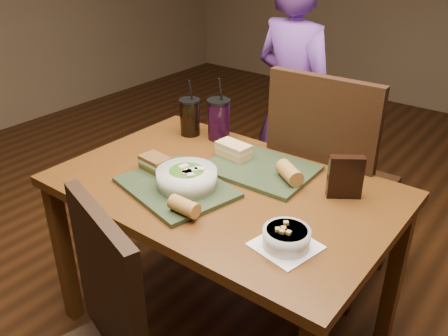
{
  "coord_description": "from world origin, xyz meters",
  "views": [
    {
      "loc": [
        0.98,
        -1.26,
        1.65
      ],
      "look_at": [
        0.0,
        0.0,
        0.82
      ],
      "focal_mm": 38.0,
      "sensor_mm": 36.0,
      "label": 1
    }
  ],
  "objects_px": {
    "chair_far": "(328,176)",
    "tray_near": "(176,187)",
    "cup_berry": "(219,119)",
    "baguette_far": "(289,173)",
    "sandwich_far": "(234,150)",
    "sandwich_near": "(155,163)",
    "chip_bag": "(345,177)",
    "tray_far": "(260,168)",
    "dining_table": "(224,204)",
    "salad_bowl": "(187,177)",
    "soup_bowl": "(286,237)",
    "cup_cola": "(190,117)",
    "baguette_near": "(184,206)",
    "diner": "(293,104)"
  },
  "relations": [
    {
      "from": "diner",
      "to": "chip_bag",
      "type": "height_order",
      "value": "diner"
    },
    {
      "from": "tray_far",
      "to": "sandwich_far",
      "type": "xyz_separation_m",
      "value": [
        -0.15,
        0.01,
        0.04
      ]
    },
    {
      "from": "chair_far",
      "to": "chip_bag",
      "type": "distance_m",
      "value": 0.45
    },
    {
      "from": "dining_table",
      "to": "cup_cola",
      "type": "height_order",
      "value": "cup_cola"
    },
    {
      "from": "dining_table",
      "to": "tray_far",
      "type": "xyz_separation_m",
      "value": [
        0.05,
        0.18,
        0.1
      ]
    },
    {
      "from": "dining_table",
      "to": "salad_bowl",
      "type": "xyz_separation_m",
      "value": [
        -0.08,
        -0.12,
        0.15
      ]
    },
    {
      "from": "tray_far",
      "to": "chip_bag",
      "type": "xyz_separation_m",
      "value": [
        0.36,
        0.02,
        0.07
      ]
    },
    {
      "from": "chair_far",
      "to": "sandwich_near",
      "type": "bearing_deg",
      "value": -126.53
    },
    {
      "from": "chair_far",
      "to": "tray_far",
      "type": "height_order",
      "value": "chair_far"
    },
    {
      "from": "diner",
      "to": "tray_near",
      "type": "distance_m",
      "value": 1.1
    },
    {
      "from": "baguette_far",
      "to": "cup_cola",
      "type": "bearing_deg",
      "value": 168.01
    },
    {
      "from": "dining_table",
      "to": "chair_far",
      "type": "xyz_separation_m",
      "value": [
        0.19,
        0.53,
        -0.04
      ]
    },
    {
      "from": "tray_near",
      "to": "baguette_far",
      "type": "bearing_deg",
      "value": 43.38
    },
    {
      "from": "diner",
      "to": "baguette_near",
      "type": "relative_size",
      "value": 13.84
    },
    {
      "from": "diner",
      "to": "cup_cola",
      "type": "relative_size",
      "value": 5.61
    },
    {
      "from": "tray_near",
      "to": "sandwich_far",
      "type": "xyz_separation_m",
      "value": [
        0.02,
        0.34,
        0.04
      ]
    },
    {
      "from": "tray_far",
      "to": "baguette_near",
      "type": "xyz_separation_m",
      "value": [
        -0.01,
        -0.45,
        0.04
      ]
    },
    {
      "from": "chair_far",
      "to": "cup_berry",
      "type": "bearing_deg",
      "value": -157.46
    },
    {
      "from": "cup_cola",
      "to": "cup_berry",
      "type": "height_order",
      "value": "cup_berry"
    },
    {
      "from": "tray_near",
      "to": "soup_bowl",
      "type": "relative_size",
      "value": 1.97
    },
    {
      "from": "sandwich_far",
      "to": "cup_cola",
      "type": "relative_size",
      "value": 0.57
    },
    {
      "from": "chair_far",
      "to": "tray_near",
      "type": "relative_size",
      "value": 2.65
    },
    {
      "from": "soup_bowl",
      "to": "chip_bag",
      "type": "relative_size",
      "value": 1.3
    },
    {
      "from": "baguette_far",
      "to": "cup_cola",
      "type": "relative_size",
      "value": 0.46
    },
    {
      "from": "dining_table",
      "to": "baguette_far",
      "type": "distance_m",
      "value": 0.29
    },
    {
      "from": "dining_table",
      "to": "salad_bowl",
      "type": "height_order",
      "value": "salad_bowl"
    },
    {
      "from": "chip_bag",
      "to": "dining_table",
      "type": "bearing_deg",
      "value": 170.43
    },
    {
      "from": "salad_bowl",
      "to": "sandwich_far",
      "type": "height_order",
      "value": "salad_bowl"
    },
    {
      "from": "cup_berry",
      "to": "baguette_far",
      "type": "bearing_deg",
      "value": -20.07
    },
    {
      "from": "tray_near",
      "to": "soup_bowl",
      "type": "bearing_deg",
      "value": -5.76
    },
    {
      "from": "dining_table",
      "to": "baguette_far",
      "type": "bearing_deg",
      "value": 38.06
    },
    {
      "from": "sandwich_near",
      "to": "cup_cola",
      "type": "relative_size",
      "value": 0.47
    },
    {
      "from": "cup_berry",
      "to": "sandwich_near",
      "type": "bearing_deg",
      "value": -88.14
    },
    {
      "from": "cup_cola",
      "to": "chip_bag",
      "type": "xyz_separation_m",
      "value": [
        0.83,
        -0.09,
        -0.01
      ]
    },
    {
      "from": "tray_near",
      "to": "sandwich_near",
      "type": "height_order",
      "value": "sandwich_near"
    },
    {
      "from": "dining_table",
      "to": "cup_berry",
      "type": "bearing_deg",
      "value": 130.98
    },
    {
      "from": "baguette_far",
      "to": "soup_bowl",
      "type": "bearing_deg",
      "value": -60.36
    },
    {
      "from": "chair_far",
      "to": "sandwich_near",
      "type": "height_order",
      "value": "chair_far"
    },
    {
      "from": "soup_bowl",
      "to": "sandwich_near",
      "type": "bearing_deg",
      "value": 171.61
    },
    {
      "from": "sandwich_near",
      "to": "baguette_far",
      "type": "bearing_deg",
      "value": 28.03
    },
    {
      "from": "dining_table",
      "to": "tray_far",
      "type": "height_order",
      "value": "tray_far"
    },
    {
      "from": "diner",
      "to": "sandwich_far",
      "type": "height_order",
      "value": "diner"
    },
    {
      "from": "tray_far",
      "to": "baguette_far",
      "type": "relative_size",
      "value": 3.38
    },
    {
      "from": "chair_far",
      "to": "tray_far",
      "type": "bearing_deg",
      "value": -112.14
    },
    {
      "from": "tray_far",
      "to": "salad_bowl",
      "type": "xyz_separation_m",
      "value": [
        -0.13,
        -0.3,
        0.05
      ]
    },
    {
      "from": "diner",
      "to": "baguette_far",
      "type": "xyz_separation_m",
      "value": [
        0.44,
        -0.8,
        0.04
      ]
    },
    {
      "from": "chair_far",
      "to": "tray_far",
      "type": "xyz_separation_m",
      "value": [
        -0.14,
        -0.35,
        0.14
      ]
    },
    {
      "from": "tray_far",
      "to": "baguette_near",
      "type": "bearing_deg",
      "value": -91.36
    },
    {
      "from": "cup_berry",
      "to": "diner",
      "type": "bearing_deg",
      "value": 86.26
    },
    {
      "from": "baguette_far",
      "to": "chip_bag",
      "type": "distance_m",
      "value": 0.21
    }
  ]
}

